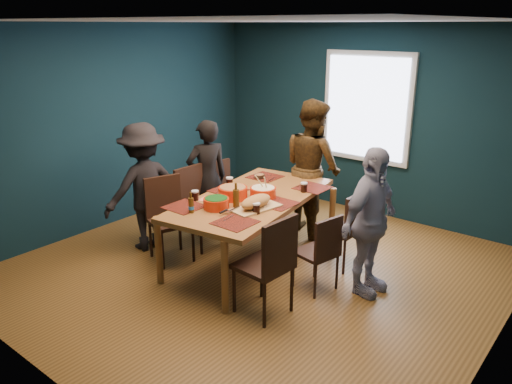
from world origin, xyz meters
The scene contains 26 objects.
room centered at (0.00, 0.27, 1.37)m, with size 5.01×5.01×2.71m.
dining_table centered at (-0.16, 0.08, 0.74)m, with size 1.39×2.30×0.82m.
chair_left_far centered at (-1.15, 0.66, 0.54)m, with size 0.49×0.49×0.93m.
chair_left_mid centered at (-1.07, 0.07, 0.58)m, with size 0.46×0.46×1.00m.
chair_left_near centered at (-1.05, -0.41, 0.57)m, with size 0.57×0.57×0.99m.
chair_right_far centered at (0.74, 0.68, 0.53)m, with size 0.42×0.42×0.90m.
chair_right_mid centered at (0.81, 0.03, 0.49)m, with size 0.45×0.45×0.84m.
chair_right_near centered at (0.68, -0.68, 0.59)m, with size 0.49×0.49×1.02m.
person_far_left centered at (-1.17, 0.40, 0.77)m, with size 0.56×0.37×1.54m, color black.
person_back centered at (-0.16, 1.35, 0.89)m, with size 0.87×0.67×1.78m, color black.
person_right centered at (1.18, 0.32, 0.78)m, with size 0.91×0.38×1.55m, color white.
person_near_left centered at (-1.47, -0.39, 0.79)m, with size 1.02×0.59×1.58m, color black.
bowl_salad centered at (-0.29, -0.09, 0.89)m, with size 0.33×0.33×0.14m.
bowl_dumpling centered at (-0.04, 0.14, 0.89)m, with size 0.29×0.29×0.27m.
bowl_herbs centered at (-0.22, -0.44, 0.89)m, with size 0.27×0.27×0.12m.
cutting_board centered at (0.12, -0.20, 0.89)m, with size 0.37×0.68×0.15m.
small_bowl centered at (-0.53, 0.69, 0.85)m, with size 0.13×0.13×0.06m.
beer_bottle_a centered at (-0.34, -0.69, 0.90)m, with size 0.06×0.06×0.22m.
beer_bottle_b centered at (-0.09, -0.27, 0.92)m, with size 0.07×0.07×0.26m.
cola_glass_a centered at (-0.58, -0.40, 0.88)m, with size 0.08×0.08×0.11m.
cola_glass_b centered at (0.21, -0.29, 0.88)m, with size 0.08×0.08×0.11m.
cola_glass_c centered at (0.20, 0.59, 0.88)m, with size 0.08×0.08×0.11m.
cola_glass_d centered at (-0.60, 0.20, 0.89)m, with size 0.08×0.08×0.12m.
napkin_a centered at (0.25, 0.16, 0.82)m, with size 0.15×0.15×0.00m, color #EB7763.
napkin_b centered at (-0.49, -0.31, 0.82)m, with size 0.16×0.16×0.00m, color #EB7763.
napkin_c centered at (0.17, -0.67, 0.82)m, with size 0.15×0.15×0.00m, color #EB7763.
Camera 1 is at (3.20, -4.04, 2.67)m, focal length 35.00 mm.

